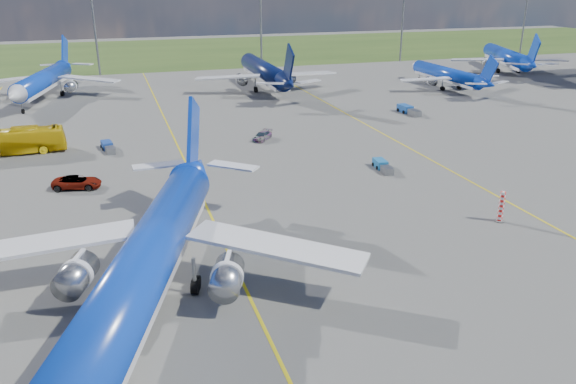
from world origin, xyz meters
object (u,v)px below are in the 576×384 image
object	(u,v)px
baggage_tug_w	(383,166)
baggage_tug_c	(108,147)
warning_post	(501,207)
service_car_c	(262,136)
service_car_b	(77,182)
baggage_tug_e	(408,110)
apron_bus	(16,141)
bg_jet_n	(265,89)
main_airliner	(151,312)
bg_jet_nnw	(46,99)
bg_jet_ne	(445,88)
bg_jet_ene	(504,71)

from	to	relation	value
baggage_tug_w	baggage_tug_c	xyz separation A→B (m)	(-31.54, 18.50, 0.01)
baggage_tug_w	baggage_tug_c	size ratio (longest dim) A/B	0.97
warning_post	service_car_c	world-z (taller)	warning_post
service_car_b	baggage_tug_c	xyz separation A→B (m)	(3.48, 14.26, -0.25)
baggage_tug_w	baggage_tug_e	size ratio (longest dim) A/B	0.79
apron_bus	bg_jet_n	bearing A→B (deg)	-53.26
apron_bus	service_car_b	distance (m)	18.09
service_car_b	service_car_c	xyz separation A→B (m)	(24.60, 12.99, -0.12)
main_airliner	bg_jet_nnw	bearing A→B (deg)	118.18
apron_bus	warning_post	bearing A→B (deg)	-131.08
bg_jet_ne	main_airliner	distance (m)	95.01
main_airliner	service_car_b	bearing A→B (deg)	120.71
bg_jet_ene	baggage_tug_c	world-z (taller)	bg_jet_ene
bg_jet_ene	baggage_tug_e	xyz separation A→B (m)	(-46.01, -34.49, 0.59)
warning_post	service_car_c	distance (m)	37.39
bg_jet_nnw	baggage_tug_c	world-z (taller)	bg_jet_nnw
service_car_b	bg_jet_nnw	bearing A→B (deg)	19.96
bg_jet_ene	baggage_tug_c	xyz separation A→B (m)	(-95.35, -41.91, 0.47)
service_car_b	baggage_tug_c	world-z (taller)	service_car_b
baggage_tug_w	baggage_tug_e	world-z (taller)	baggage_tug_e
bg_jet_ne	baggage_tug_w	size ratio (longest dim) A/B	7.11
baggage_tug_w	bg_jet_n	bearing A→B (deg)	95.29
bg_jet_n	baggage_tug_w	distance (m)	55.22
bg_jet_ne	baggage_tug_w	distance (m)	58.02
bg_jet_ne	warning_post	bearing A→B (deg)	61.56
bg_jet_ne	service_car_b	bearing A→B (deg)	29.13
service_car_b	service_car_c	size ratio (longest dim) A/B	1.26
service_car_b	baggage_tug_e	xyz separation A→B (m)	(52.82, 21.68, -0.13)
warning_post	bg_jet_n	distance (m)	72.71
bg_jet_n	baggage_tug_e	xyz separation A→B (m)	(17.44, -29.30, 0.59)
apron_bus	service_car_c	distance (m)	32.74
bg_jet_ne	baggage_tug_e	distance (m)	26.84
warning_post	baggage_tug_w	distance (m)	17.81
service_car_c	apron_bus	bearing A→B (deg)	-145.53
bg_jet_n	bg_jet_ne	distance (m)	38.03
main_airliner	service_car_c	world-z (taller)	main_airliner
service_car_c	service_car_b	bearing A→B (deg)	-112.04
bg_jet_nnw	service_car_b	xyz separation A→B (m)	(7.38, -54.03, 0.72)
baggage_tug_c	baggage_tug_w	bearing A→B (deg)	-39.77
bg_jet_n	service_car_b	world-z (taller)	bg_jet_n
main_airliner	baggage_tug_c	bearing A→B (deg)	112.09
bg_jet_n	service_car_c	distance (m)	39.49
baggage_tug_w	baggage_tug_c	bearing A→B (deg)	155.28
baggage_tug_e	service_car_b	bearing A→B (deg)	-160.94
service_car_b	baggage_tug_w	world-z (taller)	service_car_b
bg_jet_n	apron_bus	world-z (taller)	bg_jet_n
main_airliner	apron_bus	xyz separation A→B (m)	(-13.62, 43.77, 1.72)
bg_jet_ene	bg_jet_nnw	bearing A→B (deg)	21.11
bg_jet_ene	baggage_tug_w	xyz separation A→B (m)	(-63.81, -60.41, 0.46)
warning_post	bg_jet_nnw	bearing A→B (deg)	121.30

